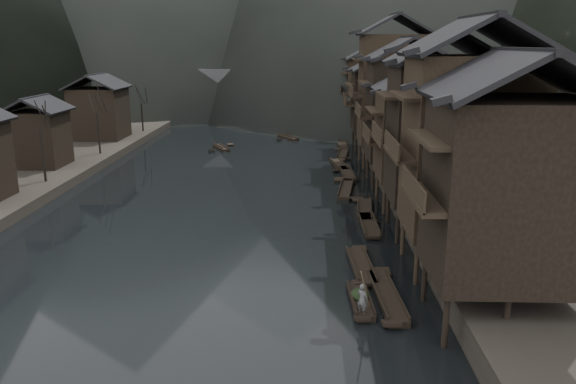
{
  "coord_description": "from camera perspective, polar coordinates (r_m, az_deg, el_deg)",
  "views": [
    {
      "loc": [
        7.67,
        -33.98,
        13.7
      ],
      "look_at": [
        6.36,
        7.99,
        2.5
      ],
      "focal_mm": 35.0,
      "sensor_mm": 36.0,
      "label": 1
    }
  ],
  "objects": [
    {
      "name": "water",
      "position": [
        37.43,
        -10.24,
        -6.78
      ],
      "size": [
        300.0,
        300.0,
        0.0
      ],
      "primitive_type": "plane",
      "color": "black",
      "rests_on": "ground"
    },
    {
      "name": "right_bank",
      "position": [
        79.9,
        21.84,
        4.65
      ],
      "size": [
        40.0,
        200.0,
        1.8
      ],
      "primitive_type": "cube",
      "color": "#2D2823",
      "rests_on": "ground"
    },
    {
      "name": "stilt_houses",
      "position": [
        53.93,
        12.22,
        9.54
      ],
      "size": [
        9.0,
        67.6,
        16.97
      ],
      "color": "black",
      "rests_on": "ground"
    },
    {
      "name": "left_houses",
      "position": [
        61.52,
        -25.64,
        5.97
      ],
      "size": [
        8.1,
        53.2,
        8.73
      ],
      "color": "black",
      "rests_on": "left_bank"
    },
    {
      "name": "bare_trees",
      "position": [
        56.3,
        -24.37,
        6.15
      ],
      "size": [
        3.87,
        60.95,
        7.73
      ],
      "color": "black",
      "rests_on": "left_bank"
    },
    {
      "name": "moored_sampans",
      "position": [
        54.24,
        6.46,
        0.43
      ],
      "size": [
        3.04,
        55.48,
        0.47
      ],
      "color": "black",
      "rests_on": "water"
    },
    {
      "name": "midriver_boats",
      "position": [
        91.45,
        -4.11,
        6.41
      ],
      "size": [
        14.67,
        36.91,
        0.45
      ],
      "color": "black",
      "rests_on": "water"
    },
    {
      "name": "stone_bridge",
      "position": [
        106.6,
        -2.39,
        10.3
      ],
      "size": [
        40.0,
        6.0,
        9.0
      ],
      "color": "#4C4C4F",
      "rests_on": "ground"
    },
    {
      "name": "hero_sampan",
      "position": [
        31.2,
        7.36,
        -10.83
      ],
      "size": [
        1.21,
        4.83,
        0.43
      ],
      "color": "black",
      "rests_on": "water"
    },
    {
      "name": "cargo_heap",
      "position": [
        31.17,
        7.37,
        -9.74
      ],
      "size": [
        1.06,
        1.38,
        0.63
      ],
      "primitive_type": "ellipsoid",
      "color": "black",
      "rests_on": "hero_sampan"
    },
    {
      "name": "boatman",
      "position": [
        29.23,
        7.58,
        -10.34
      ],
      "size": [
        0.73,
        0.73,
        1.7
      ],
      "primitive_type": "imported",
      "rotation": [
        0.0,
        0.0,
        2.37
      ],
      "color": "slate",
      "rests_on": "hero_sampan"
    },
    {
      "name": "bamboo_pole",
      "position": [
        28.24,
        8.17,
        -5.52
      ],
      "size": [
        0.96,
        2.37,
        3.53
      ],
      "primitive_type": "cylinder",
      "rotation": [
        0.61,
        0.0,
        -0.37
      ],
      "color": "#8C7A51",
      "rests_on": "boatman"
    }
  ]
}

